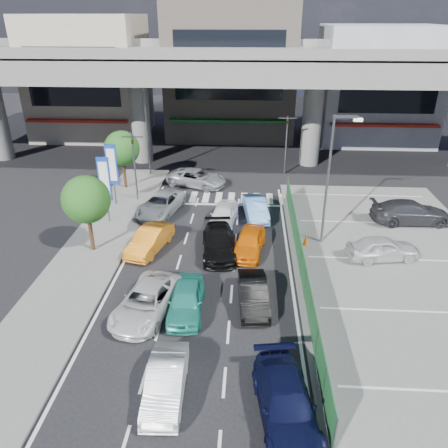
# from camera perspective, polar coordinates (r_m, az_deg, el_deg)

# --- Properties ---
(ground) EXTENTS (120.00, 120.00, 0.00)m
(ground) POSITION_cam_1_polar(r_m,az_deg,el_deg) (22.94, -3.07, -8.97)
(ground) COLOR black
(ground) RESTS_ON ground
(parking_lot) EXTENTS (12.00, 28.00, 0.06)m
(parking_lot) POSITION_cam_1_polar(r_m,az_deg,el_deg) (25.95, 22.56, -6.58)
(parking_lot) COLOR #5F5E5C
(parking_lot) RESTS_ON ground
(sidewalk_left) EXTENTS (4.00, 30.00, 0.12)m
(sidewalk_left) POSITION_cam_1_polar(r_m,az_deg,el_deg) (27.79, -16.66, -3.29)
(sidewalk_left) COLOR #5F5E5C
(sidewalk_left) RESTS_ON ground
(fence_run) EXTENTS (0.16, 22.00, 1.80)m
(fence_run) POSITION_cam_1_polar(r_m,az_deg,el_deg) (23.35, 10.27, -6.08)
(fence_run) COLOR #226330
(fence_run) RESTS_ON ground
(expressway) EXTENTS (64.00, 14.00, 10.75)m
(expressway) POSITION_cam_1_polar(r_m,az_deg,el_deg) (40.99, 0.20, 19.80)
(expressway) COLOR #64645F
(expressway) RESTS_ON ground
(building_west) EXTENTS (12.00, 10.90, 13.00)m
(building_west) POSITION_cam_1_polar(r_m,az_deg,el_deg) (54.29, -17.13, 17.81)
(building_west) COLOR gray
(building_west) RESTS_ON ground
(building_center) EXTENTS (14.00, 10.90, 15.00)m
(building_center) POSITION_cam_1_polar(r_m,az_deg,el_deg) (52.02, 0.94, 19.68)
(building_center) COLOR gray
(building_center) RESTS_ON ground
(building_east) EXTENTS (12.00, 10.90, 12.00)m
(building_east) POSITION_cam_1_polar(r_m,az_deg,el_deg) (52.94, 19.26, 16.80)
(building_east) COLOR gray
(building_east) RESTS_ON ground
(traffic_light_left) EXTENTS (1.60, 1.24, 5.20)m
(traffic_light_left) POSITION_cam_1_polar(r_m,az_deg,el_deg) (33.15, -11.76, 9.30)
(traffic_light_left) COLOR #595B60
(traffic_light_left) RESTS_ON ground
(traffic_light_right) EXTENTS (1.60, 1.24, 5.20)m
(traffic_light_right) POSITION_cam_1_polar(r_m,az_deg,el_deg) (38.92, 8.22, 12.00)
(traffic_light_right) COLOR #595B60
(traffic_light_right) RESTS_ON ground
(street_lamp_right) EXTENTS (1.65, 0.22, 8.00)m
(street_lamp_right) POSITION_cam_1_polar(r_m,az_deg,el_deg) (26.50, 13.89, 6.80)
(street_lamp_right) COLOR #595B60
(street_lamp_right) RESTS_ON ground
(street_lamp_left) EXTENTS (1.65, 0.22, 8.00)m
(street_lamp_left) POSITION_cam_1_polar(r_m,az_deg,el_deg) (38.62, -9.83, 13.05)
(street_lamp_left) COLOR #595B60
(street_lamp_left) RESTS_ON ground
(signboard_near) EXTENTS (0.80, 0.14, 4.70)m
(signboard_near) POSITION_cam_1_polar(r_m,az_deg,el_deg) (30.07, -15.32, 5.45)
(signboard_near) COLOR #595B60
(signboard_near) RESTS_ON ground
(signboard_far) EXTENTS (0.80, 0.14, 4.70)m
(signboard_far) POSITION_cam_1_polar(r_m,az_deg,el_deg) (32.88, -14.43, 7.29)
(signboard_far) COLOR #595B60
(signboard_far) RESTS_ON ground
(tree_near) EXTENTS (2.80, 2.80, 4.80)m
(tree_near) POSITION_cam_1_polar(r_m,az_deg,el_deg) (26.40, -17.56, 3.04)
(tree_near) COLOR #382314
(tree_near) RESTS_ON ground
(tree_far) EXTENTS (2.80, 2.80, 4.80)m
(tree_far) POSITION_cam_1_polar(r_m,az_deg,el_deg) (36.05, -13.19, 9.57)
(tree_far) COLOR #382314
(tree_far) RESTS_ON ground
(hatch_white_back_mid) EXTENTS (1.51, 3.97, 1.29)m
(hatch_white_back_mid) POSITION_cam_1_polar(r_m,az_deg,el_deg) (17.49, -7.62, -19.78)
(hatch_white_back_mid) COLOR white
(hatch_white_back_mid) RESTS_ON ground
(minivan_navy_back) EXTENTS (2.63, 4.99, 1.38)m
(minivan_navy_back) POSITION_cam_1_polar(r_m,az_deg,el_deg) (16.79, 8.07, -22.08)
(minivan_navy_back) COLOR black
(minivan_navy_back) RESTS_ON ground
(sedan_white_mid_left) EXTENTS (3.16, 5.21, 1.35)m
(sedan_white_mid_left) POSITION_cam_1_polar(r_m,az_deg,el_deg) (21.47, -10.09, -9.92)
(sedan_white_mid_left) COLOR silver
(sedan_white_mid_left) RESTS_ON ground
(taxi_teal_mid) EXTENTS (1.76, 4.10, 1.38)m
(taxi_teal_mid) POSITION_cam_1_polar(r_m,az_deg,el_deg) (21.31, -4.97, -9.83)
(taxi_teal_mid) COLOR teal
(taxi_teal_mid) RESTS_ON ground
(hatch_black_mid_right) EXTENTS (1.69, 4.04, 1.30)m
(hatch_black_mid_right) POSITION_cam_1_polar(r_m,az_deg,el_deg) (21.72, 3.83, -9.15)
(hatch_black_mid_right) COLOR black
(hatch_black_mid_right) RESTS_ON ground
(taxi_orange_left) EXTENTS (2.46, 4.42, 1.38)m
(taxi_orange_left) POSITION_cam_1_polar(r_m,az_deg,el_deg) (26.83, -9.66, -2.06)
(taxi_orange_left) COLOR orange
(taxi_orange_left) RESTS_ON ground
(sedan_black_mid) EXTENTS (2.41, 4.93, 1.38)m
(sedan_black_mid) POSITION_cam_1_polar(r_m,az_deg,el_deg) (26.13, -0.69, -2.47)
(sedan_black_mid) COLOR black
(sedan_black_mid) RESTS_ON ground
(taxi_orange_right) EXTENTS (2.24, 4.25, 1.38)m
(taxi_orange_right) POSITION_cam_1_polar(r_m,az_deg,el_deg) (26.24, 3.32, -2.38)
(taxi_orange_right) COLOR orange
(taxi_orange_right) RESTS_ON ground
(wagon_silver_front_left) EXTENTS (3.30, 5.34, 1.38)m
(wagon_silver_front_left) POSITION_cam_1_polar(r_m,az_deg,el_deg) (31.68, -8.27, 2.54)
(wagon_silver_front_left) COLOR #B3B6BB
(wagon_silver_front_left) RESTS_ON ground
(sedan_white_front_mid) EXTENTS (2.11, 4.22, 1.38)m
(sedan_white_front_mid) POSITION_cam_1_polar(r_m,az_deg,el_deg) (29.79, -0.07, 1.26)
(sedan_white_front_mid) COLOR white
(sedan_white_front_mid) RESTS_ON ground
(kei_truck_front_right) EXTENTS (2.03, 4.29, 1.36)m
(kei_truck_front_right) POSITION_cam_1_polar(r_m,az_deg,el_deg) (30.86, 4.13, 2.08)
(kei_truck_front_right) COLOR #598CC8
(kei_truck_front_right) RESTS_ON ground
(crossing_wagon_silver) EXTENTS (5.48, 3.91, 1.39)m
(crossing_wagon_silver) POSITION_cam_1_polar(r_m,az_deg,el_deg) (36.61, -3.58, 6.02)
(crossing_wagon_silver) COLOR gray
(crossing_wagon_silver) RESTS_ON ground
(parked_sedan_white) EXTENTS (4.33, 2.29, 1.40)m
(parked_sedan_white) POSITION_cam_1_polar(r_m,az_deg,el_deg) (27.03, 20.01, -2.98)
(parked_sedan_white) COLOR silver
(parked_sedan_white) RESTS_ON parking_lot
(parked_sedan_dgrey) EXTENTS (5.40, 2.40, 1.54)m
(parked_sedan_dgrey) POSITION_cam_1_polar(r_m,az_deg,el_deg) (32.41, 23.18, 1.44)
(parked_sedan_dgrey) COLOR #2D2D32
(parked_sedan_dgrey) RESTS_ON parking_lot
(traffic_cone) EXTENTS (0.38, 0.38, 0.69)m
(traffic_cone) POSITION_cam_1_polar(r_m,az_deg,el_deg) (27.52, 10.66, -2.06)
(traffic_cone) COLOR #EC570D
(traffic_cone) RESTS_ON parking_lot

